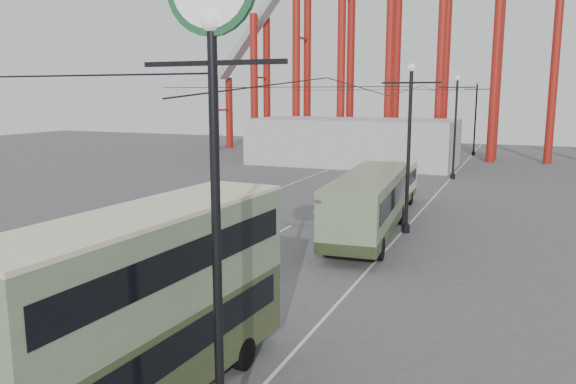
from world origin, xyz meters
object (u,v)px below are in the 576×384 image
at_px(lamp_post_near, 213,86).
at_px(single_decker_green, 369,202).
at_px(double_decker_bus, 150,299).
at_px(pedestrian, 253,257).
at_px(single_decker_cream, 389,187).

xyz_separation_m(lamp_post_near, single_decker_green, (-1.65, 19.15, -5.90)).
height_order(double_decker_bus, pedestrian, double_decker_bus).
relative_size(double_decker_bus, pedestrian, 5.90).
bearing_deg(pedestrian, single_decker_cream, -125.47).
distance_m(double_decker_bus, single_decker_cream, 25.86).
bearing_deg(single_decker_cream, pedestrian, -100.59).
distance_m(lamp_post_near, single_decker_green, 20.11).
relative_size(lamp_post_near, single_decker_cream, 1.15).
bearing_deg(single_decker_cream, lamp_post_near, -87.13).
bearing_deg(double_decker_bus, pedestrian, 106.12).
xyz_separation_m(single_decker_green, pedestrian, (-2.96, -8.15, -1.16)).
xyz_separation_m(single_decker_cream, pedestrian, (-2.35, -15.57, -0.84)).
height_order(lamp_post_near, pedestrian, lamp_post_near).
distance_m(lamp_post_near, pedestrian, 13.86).
xyz_separation_m(single_decker_green, single_decker_cream, (-0.61, 7.42, -0.32)).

